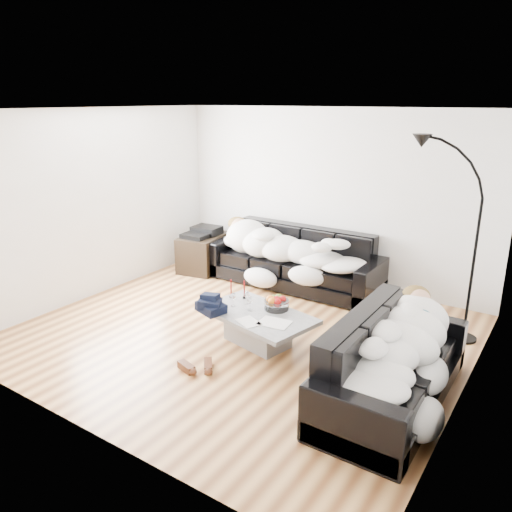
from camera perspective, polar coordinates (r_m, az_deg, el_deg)
The scene contains 24 objects.
ground at distance 6.10m, azimuth -1.58°, elevation -8.79°, with size 5.00×5.00×0.00m, color brown.
wall_back at distance 7.55m, azimuth 8.28°, elevation 6.63°, with size 5.00×0.02×2.60m, color silver.
wall_left at distance 7.35m, azimuth -17.90°, elevation 5.66°, with size 0.02×4.50×2.60m, color silver.
wall_right at distance 4.72m, azimuth 23.92°, elevation -1.37°, with size 0.02×4.50×2.60m, color silver.
ceiling at distance 5.47m, azimuth -1.82°, elevation 16.41°, with size 5.00×5.00×0.00m, color white.
sofa_back at distance 7.47m, azimuth 4.37°, elevation -0.26°, with size 2.61×0.90×0.85m, color black.
sofa_right at distance 4.84m, azimuth 15.45°, elevation -11.53°, with size 2.03×0.87×0.82m, color black.
sleeper_back at distance 7.37m, azimuth 4.22°, elevation 1.22°, with size 2.21×0.76×0.44m, color white, non-canonical shape.
sleeper_right at distance 4.73m, azimuth 15.67°, elevation -9.18°, with size 1.74×0.74×0.43m, color white, non-canonical shape.
teal_cushion at distance 5.27m, azimuth 17.32°, elevation -5.49°, with size 0.36×0.30×0.20m, color #0F576A.
coffee_table at distance 5.79m, azimuth 0.18°, elevation -8.23°, with size 1.30×0.76×0.38m, color #939699.
fruit_bowl at distance 5.78m, azimuth 2.37°, elevation -5.27°, with size 0.29×0.29×0.18m, color white.
wine_glass_a at distance 5.93m, azimuth -1.04°, elevation -4.80°, with size 0.06×0.06×0.15m, color white.
wine_glass_b at distance 5.87m, azimuth -2.63°, elevation -5.02°, with size 0.07×0.07×0.16m, color white.
wine_glass_c at distance 5.74m, azimuth -0.70°, elevation -5.43°, with size 0.07×0.07×0.18m, color white.
candle_left at distance 6.09m, azimuth -2.87°, elevation -3.78°, with size 0.04×0.04×0.23m, color maroon.
candle_right at distance 6.08m, azimuth -1.35°, elevation -3.87°, with size 0.04×0.04×0.22m, color maroon.
newspaper_a at distance 5.47m, azimuth 2.13°, elevation -7.60°, with size 0.34×0.26×0.01m, color silver.
newspaper_b at distance 5.49m, azimuth -0.86°, elevation -7.51°, with size 0.27×0.20×0.01m, color silver.
navy_jacket at distance 5.71m, azimuth -5.66°, elevation -4.89°, with size 0.32×0.27×0.16m, color black, non-canonical shape.
shoes at distance 5.36m, azimuth -6.81°, elevation -12.37°, with size 0.39×0.28×0.09m, color #472311, non-canonical shape.
av_cabinet at distance 8.25m, azimuth -6.02°, elevation 0.41°, with size 0.58×0.85×0.58m, color black.
stereo at distance 8.15m, azimuth -6.10°, elevation 2.81°, with size 0.44×0.34×0.13m, color black.
floor_lamp at distance 6.09m, azimuth 23.69°, elevation 0.00°, with size 0.75×0.30×2.06m, color black, non-canonical shape.
Camera 1 is at (3.17, -4.46, 2.71)m, focal length 35.00 mm.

